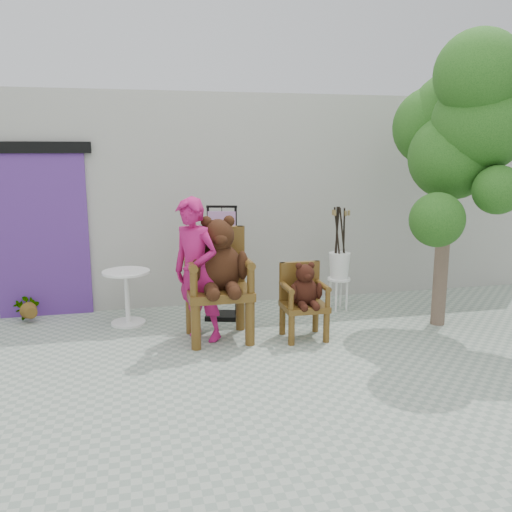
# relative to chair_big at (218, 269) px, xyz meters

# --- Properties ---
(ground_plane) EXTENTS (60.00, 60.00, 0.00)m
(ground_plane) POSITION_rel_chair_big_xyz_m (0.86, -1.13, -0.86)
(ground_plane) COLOR #949E8E
(ground_plane) RESTS_ON ground
(back_wall) EXTENTS (9.00, 1.00, 3.00)m
(back_wall) POSITION_rel_chair_big_xyz_m (0.86, 1.97, 0.64)
(back_wall) COLOR #AAA89F
(back_wall) RESTS_ON ground
(doorway) EXTENTS (1.40, 0.11, 2.33)m
(doorway) POSITION_rel_chair_big_xyz_m (-2.14, 1.45, 0.31)
(doorway) COLOR #552B81
(doorway) RESTS_ON ground
(chair_big) EXTENTS (0.75, 0.78, 1.48)m
(chair_big) POSITION_rel_chair_big_xyz_m (0.00, 0.00, 0.00)
(chair_big) COLOR #4D3210
(chair_big) RESTS_ON ground
(chair_small) EXTENTS (0.51, 0.50, 0.93)m
(chair_small) POSITION_rel_chair_big_xyz_m (0.99, -0.21, -0.30)
(chair_small) COLOR #4D3210
(chair_small) RESTS_ON ground
(person) EXTENTS (0.72, 0.73, 1.70)m
(person) POSITION_rel_chair_big_xyz_m (-0.25, -0.07, -0.00)
(person) COLOR #A61459
(person) RESTS_ON ground
(cafe_table) EXTENTS (0.60, 0.60, 0.70)m
(cafe_table) POSITION_rel_chair_big_xyz_m (-1.06, 0.79, -0.41)
(cafe_table) COLOR white
(cafe_table) RESTS_ON ground
(display_stand) EXTENTS (0.53, 0.46, 1.51)m
(display_stand) POSITION_rel_chair_big_xyz_m (0.18, 0.76, -0.27)
(display_stand) COLOR black
(display_stand) RESTS_ON ground
(stool_bucket) EXTENTS (0.32, 0.32, 1.45)m
(stool_bucket) POSITION_rel_chair_big_xyz_m (1.83, 0.78, -0.21)
(stool_bucket) COLOR white
(stool_bucket) RESTS_ON ground
(tree) EXTENTS (1.95, 1.98, 3.55)m
(tree) POSITION_rel_chair_big_xyz_m (3.07, -0.15, 1.69)
(tree) COLOR brown
(tree) RESTS_ON ground
(potted_plant) EXTENTS (0.43, 0.40, 0.37)m
(potted_plant) POSITION_rel_chair_big_xyz_m (-2.33, 1.22, -0.67)
(potted_plant) COLOR #163E11
(potted_plant) RESTS_ON ground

